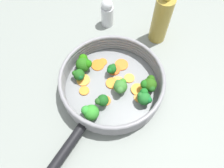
# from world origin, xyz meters

# --- Properties ---
(ground_plane) EXTENTS (4.00, 4.00, 0.00)m
(ground_plane) POSITION_xyz_m (0.00, 0.00, 0.00)
(ground_plane) COLOR gray
(skillet) EXTENTS (0.30, 0.30, 0.01)m
(skillet) POSITION_xyz_m (0.00, 0.00, 0.01)
(skillet) COLOR gray
(skillet) RESTS_ON ground_plane
(skillet_rim_wall) EXTENTS (0.31, 0.31, 0.06)m
(skillet_rim_wall) POSITION_xyz_m (0.00, 0.00, 0.04)
(skillet_rim_wall) COLOR gray
(skillet_rim_wall) RESTS_ON skillet
(skillet_handle) EXTENTS (0.03, 0.19, 0.03)m
(skillet_handle) POSITION_xyz_m (-0.01, -0.24, 0.03)
(skillet_handle) COLOR black
(skillet_handle) RESTS_ON skillet
(skillet_rivet_left) EXTENTS (0.01, 0.01, 0.01)m
(skillet_rivet_left) POSITION_xyz_m (-0.04, -0.14, 0.02)
(skillet_rivet_left) COLOR gray
(skillet_rivet_left) RESTS_ON skillet
(skillet_rivet_right) EXTENTS (0.01, 0.01, 0.01)m
(skillet_rivet_right) POSITION_xyz_m (0.03, -0.14, 0.02)
(skillet_rivet_right) COLOR gray
(skillet_rivet_right) RESTS_ON skillet
(carrot_slice_0) EXTENTS (0.04, 0.04, 0.00)m
(carrot_slice_0) POSITION_xyz_m (0.09, 0.01, 0.02)
(carrot_slice_0) COLOR orange
(carrot_slice_0) RESTS_ON skillet
(carrot_slice_1) EXTENTS (0.04, 0.04, 0.00)m
(carrot_slice_1) POSITION_xyz_m (-0.07, 0.06, 0.02)
(carrot_slice_1) COLOR orange
(carrot_slice_1) RESTS_ON skillet
(carrot_slice_2) EXTENTS (0.04, 0.04, 0.01)m
(carrot_slice_2) POSITION_xyz_m (-0.06, -0.06, 0.02)
(carrot_slice_2) COLOR orange
(carrot_slice_2) RESTS_ON skillet
(carrot_slice_3) EXTENTS (0.06, 0.06, 0.00)m
(carrot_slice_3) POSITION_xyz_m (-0.08, 0.04, 0.02)
(carrot_slice_3) COLOR orange
(carrot_slice_3) RESTS_ON skillet
(carrot_slice_4) EXTENTS (0.06, 0.06, 0.01)m
(carrot_slice_4) POSITION_xyz_m (-0.02, 0.05, 0.02)
(carrot_slice_4) COLOR orange
(carrot_slice_4) RESTS_ON skillet
(carrot_slice_5) EXTENTS (0.05, 0.05, 0.00)m
(carrot_slice_5) POSITION_xyz_m (-0.09, -0.03, 0.02)
(carrot_slice_5) COLOR #F99A39
(carrot_slice_5) RESTS_ON skillet
(carrot_slice_6) EXTENTS (0.04, 0.04, 0.00)m
(carrot_slice_6) POSITION_xyz_m (0.03, 0.05, 0.02)
(carrot_slice_6) COLOR orange
(carrot_slice_6) RESTS_ON skillet
(carrot_slice_7) EXTENTS (0.05, 0.05, 0.01)m
(carrot_slice_7) POSITION_xyz_m (-0.01, 0.01, 0.02)
(carrot_slice_7) COLOR orange
(carrot_slice_7) RESTS_ON skillet
(carrot_slice_8) EXTENTS (0.04, 0.04, 0.00)m
(carrot_slice_8) POSITION_xyz_m (0.01, 0.02, 0.02)
(carrot_slice_8) COLOR #F78D3F
(carrot_slice_8) RESTS_ON skillet
(carrot_slice_9) EXTENTS (0.06, 0.06, 0.01)m
(carrot_slice_9) POSITION_xyz_m (0.07, 0.03, 0.02)
(carrot_slice_9) COLOR orange
(carrot_slice_9) RESTS_ON skillet
(carrot_slice_10) EXTENTS (0.04, 0.04, 0.00)m
(carrot_slice_10) POSITION_xyz_m (0.01, -0.05, 0.02)
(carrot_slice_10) COLOR orange
(carrot_slice_10) RESTS_ON skillet
(carrot_slice_11) EXTENTS (0.05, 0.05, 0.00)m
(carrot_slice_11) POSITION_xyz_m (-0.01, 0.08, 0.02)
(carrot_slice_11) COLOR orange
(carrot_slice_11) RESTS_ON skillet
(broccoli_floret_0) EXTENTS (0.05, 0.05, 0.05)m
(broccoli_floret_0) POSITION_xyz_m (-0.11, 0.01, 0.04)
(broccoli_floret_0) COLOR #7DA351
(broccoli_floret_0) RESTS_ON skillet
(broccoli_floret_1) EXTENTS (0.03, 0.04, 0.04)m
(broccoli_floret_1) POSITION_xyz_m (-0.02, 0.04, 0.04)
(broccoli_floret_1) COLOR #6E955C
(broccoli_floret_1) RESTS_ON skillet
(broccoli_floret_2) EXTENTS (0.04, 0.04, 0.05)m
(broccoli_floret_2) POSITION_xyz_m (0.01, -0.07, 0.04)
(broccoli_floret_2) COLOR #7BB661
(broccoli_floret_2) RESTS_ON skillet
(broccoli_floret_3) EXTENTS (0.04, 0.04, 0.04)m
(broccoli_floret_3) POSITION_xyz_m (-0.10, -0.03, 0.04)
(broccoli_floret_3) COLOR #76A35D
(broccoli_floret_3) RESTS_ON skillet
(broccoli_floret_4) EXTENTS (0.05, 0.05, 0.05)m
(broccoli_floret_4) POSITION_xyz_m (0.10, 0.05, 0.05)
(broccoli_floret_4) COLOR #6E9F5D
(broccoli_floret_4) RESTS_ON skillet
(broccoli_floret_5) EXTENTS (0.05, 0.04, 0.05)m
(broccoli_floret_5) POSITION_xyz_m (0.11, 0.00, 0.05)
(broccoli_floret_5) COLOR #8AAD65
(broccoli_floret_5) RESTS_ON skillet
(broccoli_floret_6) EXTENTS (0.04, 0.05, 0.05)m
(broccoli_floret_6) POSITION_xyz_m (0.03, -0.00, 0.04)
(broccoli_floret_6) COLOR #83AB6D
(broccoli_floret_6) RESTS_ON skillet
(broccoli_floret_7) EXTENTS (0.05, 0.04, 0.05)m
(broccoli_floret_7) POSITION_xyz_m (-0.00, -0.11, 0.04)
(broccoli_floret_7) COLOR #7DA963
(broccoli_floret_7) RESTS_ON skillet
(salt_shaker) EXTENTS (0.04, 0.04, 0.11)m
(salt_shaker) POSITION_xyz_m (-0.15, 0.22, 0.05)
(salt_shaker) COLOR silver
(salt_shaker) RESTS_ON ground_plane
(oil_bottle) EXTENTS (0.06, 0.06, 0.22)m
(oil_bottle) POSITION_xyz_m (0.03, 0.26, 0.09)
(oil_bottle) COLOR olive
(oil_bottle) RESTS_ON ground_plane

